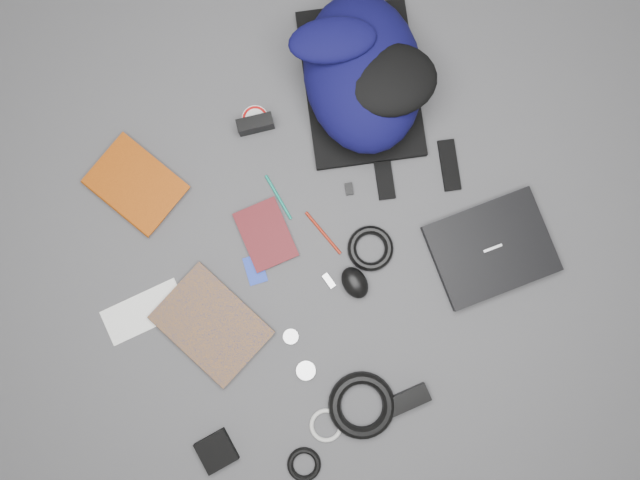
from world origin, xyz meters
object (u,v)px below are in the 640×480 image
textbook_red (115,210)px  power_brick (408,399)px  dvd_case (266,235)px  backpack (363,73)px  mouse (355,283)px  comic_book (185,353)px  compact_camera (255,124)px  pouch (216,451)px  laptop (491,249)px

textbook_red → power_brick: bearing=-83.4°
dvd_case → backpack: bearing=34.8°
dvd_case → mouse: size_ratio=1.93×
comic_book → mouse: (0.51, -0.09, 0.01)m
backpack → dvd_case: bearing=-129.6°
textbook_red → dvd_case: bearing=-60.0°
compact_camera → mouse: bearing=-71.6°
comic_book → pouch: size_ratio=3.13×
backpack → pouch: bearing=-119.0°
comic_book → pouch: 0.28m
backpack → comic_book: bearing=-130.4°
compact_camera → mouse: size_ratio=1.08×
dvd_case → mouse: (0.14, -0.25, 0.02)m
laptop → power_brick: (-0.43, -0.23, -0.00)m
textbook_red → dvd_case: (0.33, -0.29, -0.01)m
backpack → pouch: backpack is taller
backpack → comic_book: backpack is taller
textbook_red → comic_book: size_ratio=0.86×
laptop → dvd_case: 0.64m
backpack → comic_book: (-0.84, -0.38, -0.09)m
textbook_red → compact_camera: bearing=-19.4°
comic_book → power_brick: size_ratio=2.47×
dvd_case → pouch: pouch is taller
backpack → textbook_red: 0.80m
dvd_case → comic_book: bearing=-147.1°
pouch → backpack: bearing=36.1°
textbook_red → power_brick: size_ratio=2.12×
laptop → dvd_case: (-0.52, 0.38, -0.01)m
pouch → comic_book: bearing=76.1°
laptop → dvd_case: bearing=155.5°
backpack → pouch: (-0.90, -0.66, -0.09)m
mouse → power_brick: size_ratio=0.80×
comic_book → mouse: size_ratio=3.09×
laptop → compact_camera: 0.76m
backpack → pouch: 1.12m
compact_camera → mouse: compact_camera is taller
textbook_red → compact_camera: (0.47, -0.01, 0.02)m
textbook_red → pouch: textbook_red is taller
compact_camera → pouch: bearing=-109.9°
dvd_case → power_brick: bearing=-72.3°
backpack → textbook_red: backpack is taller
mouse → pouch: (-0.58, -0.19, -0.01)m
textbook_red → laptop: bearing=-56.7°
laptop → power_brick: 0.49m
power_brick → textbook_red: bearing=123.9°
mouse → comic_book: bearing=171.4°
laptop → mouse: 0.40m
mouse → dvd_case: bearing=120.4°
pouch → power_brick: bearing=-17.8°
comic_book → compact_camera: (0.51, 0.44, 0.02)m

